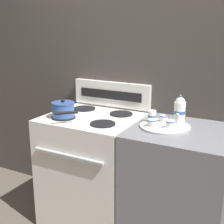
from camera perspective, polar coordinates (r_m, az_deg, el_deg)
wall_back at (r=2.60m, az=7.27°, el=4.00°), size 6.00×0.05×2.20m
stove at (r=2.64m, az=-3.34°, el=-10.35°), size 0.73×0.70×0.93m
control_panel at (r=2.71m, az=-0.10°, el=3.28°), size 0.72×0.05×0.22m
side_counter at (r=2.39m, az=12.09°, el=-13.75°), size 0.69×0.67×0.92m
saucepan at (r=2.43m, az=-8.90°, el=0.47°), size 0.27×0.28×0.14m
serving_tray at (r=2.24m, az=9.71°, el=-2.58°), size 0.36×0.36×0.01m
teapot at (r=2.26m, az=12.27°, el=0.25°), size 0.08×0.13×0.21m
teacup_left at (r=2.17m, az=10.64°, el=-2.27°), size 0.10×0.10×0.05m
teacup_right at (r=2.18m, az=7.39°, el=-2.05°), size 0.10×0.10×0.05m
teacup_front at (r=2.30m, az=9.53°, el=-1.23°), size 0.10×0.10×0.05m
creamer_jug at (r=2.30m, az=7.33°, el=-0.73°), size 0.06×0.06×0.08m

